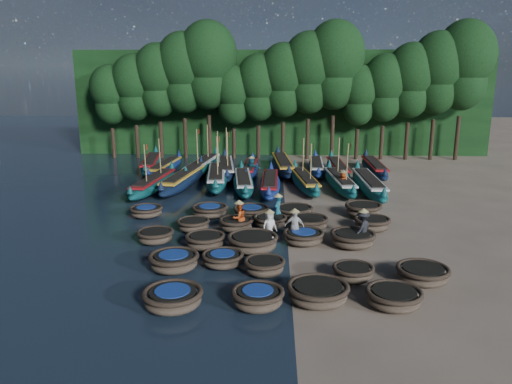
{
  "coord_description": "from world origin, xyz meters",
  "views": [
    {
      "loc": [
        -0.72,
        -26.55,
        8.57
      ],
      "look_at": [
        -1.76,
        1.99,
        1.3
      ],
      "focal_mm": 35.0,
      "sensor_mm": 36.0,
      "label": 1
    }
  ],
  "objects_px": {
    "coracle_13": "(304,237)",
    "coracle_21": "(210,211)",
    "coracle_14": "(353,239)",
    "fisherman_6": "(343,182)",
    "long_boat_7": "(340,182)",
    "coracle_16": "(236,224)",
    "long_boat_16": "(338,169)",
    "fisherman_1": "(278,208)",
    "coracle_10": "(155,236)",
    "coracle_22": "(251,212)",
    "coracle_18": "(309,223)",
    "long_boat_5": "(270,184)",
    "coracle_4": "(394,297)",
    "coracle_23": "(294,212)",
    "fisherman_2": "(239,217)",
    "fisherman_0": "(269,225)",
    "long_boat_9": "(151,164)",
    "long_boat_11": "(203,166)",
    "long_boat_4": "(243,182)",
    "fisherman_5": "(251,167)",
    "coracle_17": "(270,221)",
    "long_boat_10": "(165,168)",
    "long_boat_2": "(183,180)",
    "long_boat_17": "(374,168)",
    "coracle_19": "(372,223)",
    "coracle_24": "(363,210)",
    "long_boat_1": "(154,183)",
    "coracle_1": "(173,298)",
    "coracle_2": "(258,297)",
    "long_boat_8": "(369,184)",
    "long_boat_12": "(226,168)",
    "coracle_20": "(146,211)",
    "coracle_9": "(423,274)",
    "coracle_7": "(265,266)",
    "long_boat_6": "(304,181)",
    "coracle_5": "(174,261)",
    "coracle_8": "(353,272)",
    "fisherman_3": "(363,227)",
    "long_boat_3": "(217,177)",
    "fisherman_4": "(294,225)"
  },
  "relations": [
    {
      "from": "coracle_10",
      "to": "coracle_22",
      "type": "bearing_deg",
      "value": 43.92
    },
    {
      "from": "coracle_24",
      "to": "fisherman_6",
      "type": "relative_size",
      "value": 1.22
    },
    {
      "from": "coracle_21",
      "to": "long_boat_1",
      "type": "distance_m",
      "value": 7.6
    },
    {
      "from": "coracle_16",
      "to": "coracle_18",
      "type": "distance_m",
      "value": 3.87
    },
    {
      "from": "long_boat_5",
      "to": "fisherman_5",
      "type": "height_order",
      "value": "fisherman_5"
    },
    {
      "from": "coracle_4",
      "to": "coracle_23",
      "type": "distance_m",
      "value": 11.24
    },
    {
      "from": "coracle_16",
      "to": "fisherman_1",
      "type": "bearing_deg",
      "value": 30.88
    },
    {
      "from": "coracle_4",
      "to": "coracle_13",
      "type": "xyz_separation_m",
      "value": [
        -2.91,
        6.52,
        -0.01
      ]
    },
    {
      "from": "coracle_8",
      "to": "coracle_23",
      "type": "relative_size",
      "value": 0.87
    },
    {
      "from": "coracle_20",
      "to": "coracle_9",
      "type": "bearing_deg",
      "value": -32.47
    },
    {
      "from": "coracle_4",
      "to": "coracle_19",
      "type": "xyz_separation_m",
      "value": [
        0.86,
        8.72,
        0.02
      ]
    },
    {
      "from": "coracle_17",
      "to": "long_boat_10",
      "type": "height_order",
      "value": "long_boat_10"
    },
    {
      "from": "fisherman_2",
      "to": "fisherman_0",
      "type": "bearing_deg",
      "value": 101.87
    },
    {
      "from": "long_boat_16",
      "to": "coracle_7",
      "type": "bearing_deg",
      "value": -106.74
    },
    {
      "from": "long_boat_5",
      "to": "long_boat_10",
      "type": "xyz_separation_m",
      "value": [
        -8.54,
        5.46,
        -0.02
      ]
    },
    {
      "from": "coracle_13",
      "to": "long_boat_5",
      "type": "height_order",
      "value": "long_boat_5"
    },
    {
      "from": "coracle_5",
      "to": "coracle_19",
      "type": "height_order",
      "value": "coracle_5"
    },
    {
      "from": "long_boat_10",
      "to": "fisherman_5",
      "type": "distance_m",
      "value": 7.17
    },
    {
      "from": "coracle_13",
      "to": "long_boat_1",
      "type": "height_order",
      "value": "long_boat_1"
    },
    {
      "from": "coracle_19",
      "to": "long_boat_8",
      "type": "distance_m",
      "value": 8.31
    },
    {
      "from": "long_boat_16",
      "to": "fisherman_1",
      "type": "distance_m",
      "value": 13.82
    },
    {
      "from": "coracle_7",
      "to": "coracle_21",
      "type": "relative_size",
      "value": 0.81
    },
    {
      "from": "long_boat_11",
      "to": "coracle_16",
      "type": "bearing_deg",
      "value": -66.93
    },
    {
      "from": "coracle_18",
      "to": "long_boat_5",
      "type": "distance_m",
      "value": 8.68
    },
    {
      "from": "long_boat_9",
      "to": "long_boat_11",
      "type": "relative_size",
      "value": 0.94
    },
    {
      "from": "coracle_2",
      "to": "long_boat_8",
      "type": "relative_size",
      "value": 0.27
    },
    {
      "from": "coracle_1",
      "to": "long_boat_4",
      "type": "distance_m",
      "value": 17.95
    },
    {
      "from": "coracle_24",
      "to": "long_boat_12",
      "type": "distance_m",
      "value": 14.24
    },
    {
      "from": "long_boat_10",
      "to": "fisherman_3",
      "type": "height_order",
      "value": "fisherman_3"
    },
    {
      "from": "coracle_7",
      "to": "long_boat_6",
      "type": "distance_m",
      "value": 15.42
    },
    {
      "from": "long_boat_5",
      "to": "coracle_24",
      "type": "bearing_deg",
      "value": -46.66
    },
    {
      "from": "long_boat_4",
      "to": "fisherman_5",
      "type": "xyz_separation_m",
      "value": [
        0.4,
        3.86,
        0.32
      ]
    },
    {
      "from": "long_boat_12",
      "to": "fisherman_4",
      "type": "xyz_separation_m",
      "value": [
        4.87,
        -15.31,
        0.3
      ]
    },
    {
      "from": "coracle_13",
      "to": "coracle_21",
      "type": "relative_size",
      "value": 1.15
    },
    {
      "from": "coracle_4",
      "to": "long_boat_5",
      "type": "xyz_separation_m",
      "value": [
        -4.66,
        17.06,
        0.15
      ]
    },
    {
      "from": "long_boat_7",
      "to": "coracle_16",
      "type": "bearing_deg",
      "value": -130.12
    },
    {
      "from": "long_boat_1",
      "to": "long_boat_7",
      "type": "relative_size",
      "value": 1.0
    },
    {
      "from": "coracle_14",
      "to": "fisherman_6",
      "type": "bearing_deg",
      "value": 85.13
    },
    {
      "from": "fisherman_3",
      "to": "long_boat_3",
      "type": "bearing_deg",
      "value": -108.35
    },
    {
      "from": "coracle_7",
      "to": "long_boat_4",
      "type": "height_order",
      "value": "long_boat_4"
    },
    {
      "from": "long_boat_2",
      "to": "long_boat_17",
      "type": "bearing_deg",
      "value": 28.31
    },
    {
      "from": "coracle_7",
      "to": "coracle_19",
      "type": "xyz_separation_m",
      "value": [
        5.61,
        5.99,
        0.02
      ]
    },
    {
      "from": "long_boat_16",
      "to": "fisherman_0",
      "type": "relative_size",
      "value": 4.64
    },
    {
      "from": "coracle_13",
      "to": "long_boat_9",
      "type": "bearing_deg",
      "value": 124.06
    },
    {
      "from": "coracle_4",
      "to": "long_boat_5",
      "type": "bearing_deg",
      "value": 105.3
    },
    {
      "from": "coracle_17",
      "to": "long_boat_16",
      "type": "bearing_deg",
      "value": 68.7
    },
    {
      "from": "coracle_8",
      "to": "long_boat_7",
      "type": "distance_m",
      "value": 15.49
    },
    {
      "from": "coracle_10",
      "to": "long_boat_6",
      "type": "height_order",
      "value": "long_boat_6"
    },
    {
      "from": "coracle_22",
      "to": "fisherman_6",
      "type": "relative_size",
      "value": 1.18
    },
    {
      "from": "coracle_13",
      "to": "long_boat_2",
      "type": "xyz_separation_m",
      "value": [
        -7.97,
        11.34,
        0.22
      ]
    }
  ]
}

